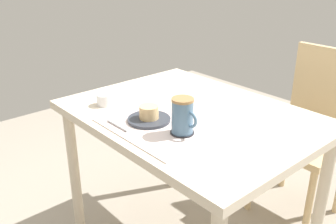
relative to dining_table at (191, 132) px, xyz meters
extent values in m
cylinder|color=beige|center=(-0.47, -0.34, -0.30)|extent=(0.05, 0.05, 0.72)
cylinder|color=beige|center=(-0.47, 0.34, -0.30)|extent=(0.05, 0.05, 0.72)
cylinder|color=beige|center=(0.47, 0.34, -0.30)|extent=(0.05, 0.05, 0.72)
cube|color=beige|center=(0.00, 0.00, 0.07)|extent=(1.04, 0.79, 0.04)
cylinder|color=#D1B27F|center=(0.34, 0.50, -0.45)|extent=(0.04, 0.04, 0.43)
cylinder|color=#D1B27F|center=(-0.01, 0.49, -0.45)|extent=(0.04, 0.04, 0.43)
cylinder|color=#D1B27F|center=(-0.01, 0.85, -0.45)|extent=(0.04, 0.04, 0.43)
cube|color=#D1B27F|center=(0.17, 0.67, -0.22)|extent=(0.42, 0.42, 0.04)
cube|color=#D1B27F|center=(0.16, 0.87, 0.03)|extent=(0.39, 0.04, 0.46)
cube|color=silver|center=(0.02, -0.19, 0.09)|extent=(0.45, 0.33, 0.00)
cylinder|color=#333842|center=(-0.04, -0.19, 0.10)|extent=(0.17, 0.17, 0.01)
cylinder|color=#E5BC7F|center=(-0.04, -0.19, 0.13)|extent=(0.08, 0.08, 0.05)
cylinder|color=#232328|center=(0.13, -0.17, 0.10)|extent=(0.09, 0.09, 0.00)
cylinder|color=slate|center=(0.13, -0.17, 0.16)|extent=(0.08, 0.08, 0.12)
cylinder|color=#9E7547|center=(0.13, -0.17, 0.23)|extent=(0.08, 0.08, 0.01)
torus|color=slate|center=(0.17, -0.17, 0.16)|extent=(0.06, 0.01, 0.06)
cylinder|color=silver|center=(-0.08, -0.32, 0.10)|extent=(0.13, 0.01, 0.01)
cylinder|color=white|center=(-0.31, -0.23, 0.12)|extent=(0.07, 0.07, 0.05)
camera|label=1|loc=(1.03, -1.03, 0.71)|focal=40.00mm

